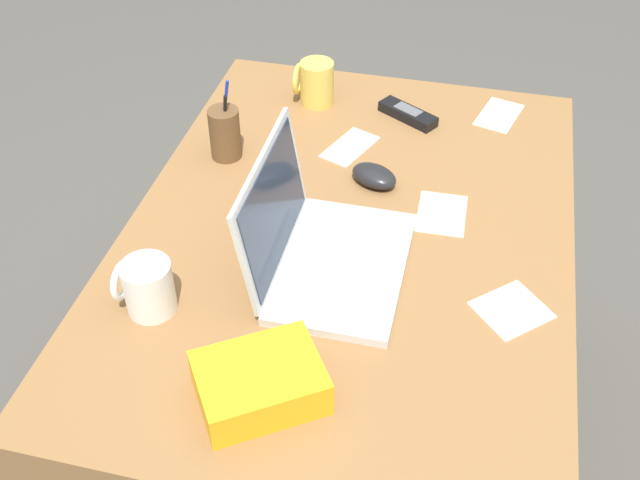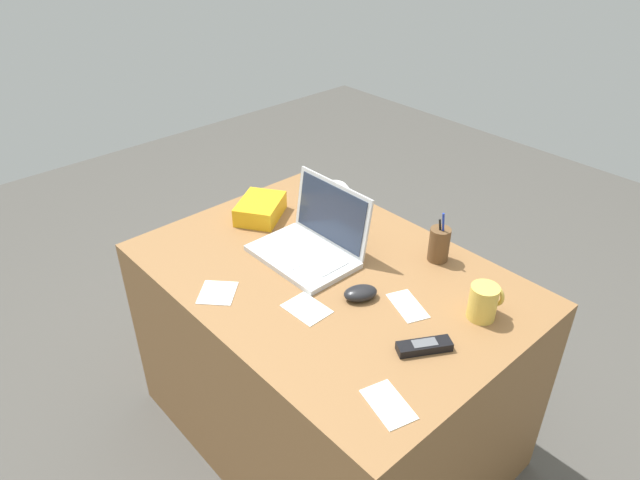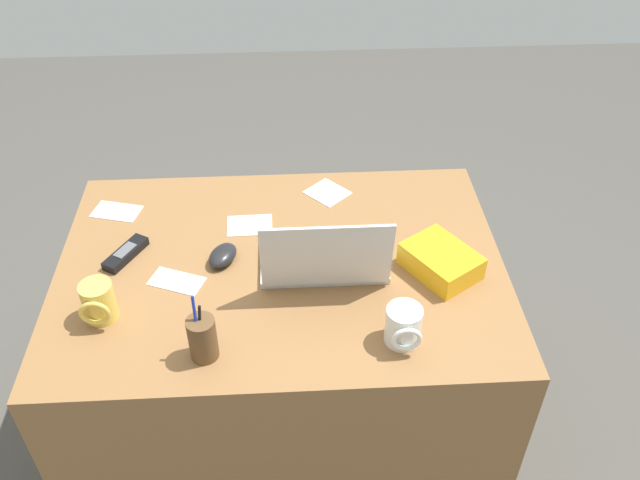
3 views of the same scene
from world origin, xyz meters
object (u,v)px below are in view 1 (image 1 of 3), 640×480
object	(u,v)px
computer_mouse	(374,176)
coffee_mug_white	(147,287)
laptop	(321,248)
cordless_phone	(408,114)
coffee_mug_tall	(315,83)
snack_bag	(260,383)
pen_holder	(225,133)

from	to	relation	value
computer_mouse	coffee_mug_white	xyz separation A→B (m)	(-0.44, 0.32, 0.03)
laptop	cordless_phone	xyz separation A→B (m)	(0.54, -0.08, -0.03)
coffee_mug_tall	cordless_phone	size ratio (longest dim) A/B	0.71
coffee_mug_tall	computer_mouse	bearing A→B (deg)	-145.67
coffee_mug_tall	cordless_phone	world-z (taller)	coffee_mug_tall
laptop	snack_bag	bearing A→B (deg)	175.85
coffee_mug_tall	laptop	bearing A→B (deg)	-165.32
laptop	pen_holder	distance (m)	0.41
computer_mouse	coffee_mug_white	size ratio (longest dim) A/B	1.02
cordless_phone	snack_bag	world-z (taller)	snack_bag
coffee_mug_white	cordless_phone	size ratio (longest dim) A/B	0.67
coffee_mug_white	pen_holder	xyz separation A→B (m)	(0.47, 0.02, 0.01)
computer_mouse	cordless_phone	size ratio (longest dim) A/B	0.69
pen_holder	snack_bag	world-z (taller)	pen_holder
coffee_mug_tall	coffee_mug_white	bearing A→B (deg)	170.82
laptop	coffee_mug_white	size ratio (longest dim) A/B	3.39
pen_holder	snack_bag	bearing A→B (deg)	-156.76
snack_bag	cordless_phone	bearing A→B (deg)	-6.97
computer_mouse	snack_bag	xyz separation A→B (m)	(-0.58, 0.07, 0.01)
computer_mouse	pen_holder	distance (m)	0.34
computer_mouse	pen_holder	world-z (taller)	pen_holder
computer_mouse	pen_holder	xyz separation A→B (m)	(0.02, 0.33, 0.04)
laptop	computer_mouse	size ratio (longest dim) A/B	3.32
laptop	pen_holder	xyz separation A→B (m)	(0.30, 0.28, 0.01)
laptop	snack_bag	xyz separation A→B (m)	(-0.31, 0.02, -0.01)
snack_bag	pen_holder	bearing A→B (deg)	23.24
coffee_mug_tall	cordless_phone	bearing A→B (deg)	-95.28
computer_mouse	coffee_mug_tall	xyz separation A→B (m)	(0.29, 0.20, 0.03)
snack_bag	coffee_mug_tall	bearing A→B (deg)	8.14
computer_mouse	snack_bag	world-z (taller)	snack_bag
laptop	computer_mouse	world-z (taller)	laptop
computer_mouse	pen_holder	bearing A→B (deg)	110.83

